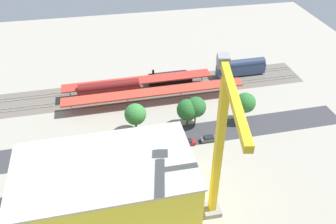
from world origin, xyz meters
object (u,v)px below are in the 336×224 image
Objects in this scene: locomotive at (170,77)px; street_tree_1 at (245,103)px; platform_canopy_near at (155,92)px; parked_car_0 at (209,139)px; parked_car_3 at (139,149)px; street_tree_3 at (188,110)px; street_tree_0 at (135,114)px; street_tree_2 at (196,107)px; parked_car_1 at (187,143)px; parked_car_2 at (160,147)px; freight_coach_far at (109,90)px; passenger_coach at (241,67)px; box_truck_0 at (91,166)px; parked_car_5 at (89,153)px; parked_car_4 at (114,151)px; platform_canopy_far at (138,81)px; construction_building at (108,192)px; traffic_light at (155,139)px; tower_crane at (221,145)px.

street_tree_1 is at bearing 124.21° from locomotive.
parked_car_0 is at bearing 118.32° from platform_canopy_near.
parked_car_3 is 17.54m from street_tree_3.
parked_car_0 is at bearing 155.72° from street_tree_0.
parked_car_0 is at bearing 101.58° from street_tree_2.
parked_car_1 is 1.02× the size of parked_car_2.
parked_car_0 is at bearing 133.56° from freight_coach_far.
parked_car_3 is 0.49× the size of street_tree_0.
passenger_coach is 1.87× the size of box_truck_0.
locomotive is at bearing -126.12° from box_truck_0.
parked_car_5 is 28.80m from street_tree_3.
passenger_coach is at bearing -108.54° from street_tree_1.
parked_car_4 is at bearing 56.32° from locomotive.
platform_canopy_far is at bearing -115.32° from box_truck_0.
construction_building reaches higher than parked_car_5.
parked_car_5 is at bearing 8.73° from street_tree_1.
platform_canopy_far is 10.68× the size of parked_car_0.
street_tree_2 is at bearing 124.68° from platform_canopy_far.
box_truck_0 is (-0.37, 5.62, 0.87)m from parked_car_5.
locomotive is at bearing -89.56° from street_tree_3.
parked_car_5 is 0.50× the size of street_tree_3.
locomotive is 1.79× the size of street_tree_3.
parked_car_3 is at bearing 26.74° from street_tree_2.
street_tree_2 reaches higher than parked_car_0.
street_tree_2 is (22.32, 23.48, 2.56)m from passenger_coach.
parked_car_2 is 0.49× the size of box_truck_0.
parked_car_4 is 23.17m from street_tree_3.
box_truck_0 is (17.81, 4.53, 0.87)m from parked_car_2.
platform_canopy_near reaches higher than parked_car_1.
parked_car_4 is (21.11, 31.67, -1.07)m from locomotive.
locomotive reaches higher than parked_car_2.
parked_car_2 reaches higher than parked_car_1.
freight_coach_far reaches higher than parked_car_2.
platform_canopy_far is 28.91m from parked_car_2.
platform_canopy_far is 48.75m from construction_building.
street_tree_2 reaches higher than parked_car_1.
parked_car_3 is 32.51m from street_tree_1.
parked_car_0 is 25.31m from parked_car_4.
box_truck_0 is at bearing 46.98° from street_tree_0.
parked_car_0 is at bearing -146.19° from construction_building.
traffic_light reaches higher than locomotive.
parked_car_1 is 7.19m from parked_car_2.
street_tree_0 is (-12.61, -13.51, 3.90)m from box_truck_0.
traffic_light is (-10.68, 1.53, 3.51)m from parked_car_4.
street_tree_0 reaches higher than parked_car_0.
parked_car_1 is at bearing 21.87° from street_tree_1.
street_tree_2 is at bearing -134.41° from construction_building.
street_tree_0 is (18.46, -8.33, 4.77)m from parked_car_0.
parked_car_3 is at bearing -15.31° from traffic_light.
tower_crane reaches higher than street_tree_2.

